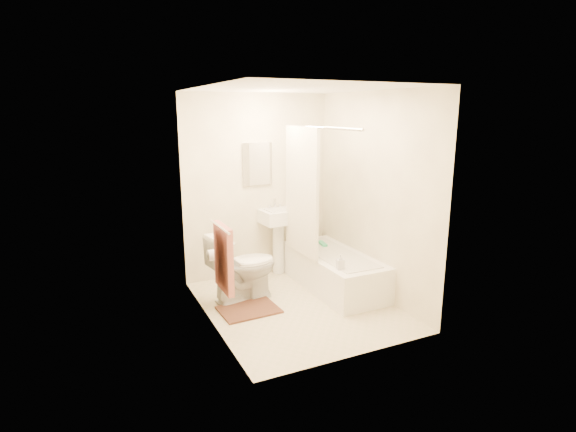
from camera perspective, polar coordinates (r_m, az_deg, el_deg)
name	(u,v)px	position (r m, az deg, el deg)	size (l,w,h in m)	color
floor	(297,305)	(5.25, 1.19, -11.27)	(2.40, 2.40, 0.00)	beige
ceiling	(298,88)	(4.78, 1.33, 15.92)	(2.40, 2.40, 0.00)	white
wall_back	(257,186)	(5.95, -3.92, 3.76)	(2.00, 0.02, 2.40)	beige
wall_left	(208,211)	(4.52, -10.15, 0.58)	(0.02, 2.40, 2.40)	beige
wall_right	(374,196)	(5.39, 10.83, 2.56)	(0.02, 2.40, 2.40)	beige
mirror	(257,164)	(5.89, -3.90, 6.61)	(0.40, 0.03, 0.55)	white
curtain_rod	(319,127)	(5.01, 3.91, 11.19)	(0.03, 0.03, 1.70)	silver
shower_curtain	(302,192)	(5.44, 1.73, 3.11)	(0.04, 0.80, 1.55)	silver
towel_bar	(219,226)	(4.32, -8.70, -1.31)	(0.02, 0.02, 0.60)	silver
towel	(224,258)	(4.42, -8.19, -5.29)	(0.06, 0.45, 0.66)	#CC7266
toilet_paper	(213,255)	(4.78, -9.48, -4.91)	(0.12, 0.12, 0.11)	white
toilet	(243,267)	(5.29, -5.71, -6.43)	(0.46, 0.81, 0.80)	white
sink	(279,239)	(6.08, -1.14, -2.91)	(0.50, 0.40, 0.97)	white
bathtub	(334,270)	(5.70, 5.81, -6.90)	(0.69, 1.57, 0.44)	white
bath_mat	(249,310)	(5.13, -4.98, -11.76)	(0.64, 0.48, 0.02)	#49251F
soap_bottle	(340,262)	(5.08, 6.66, -5.81)	(0.08, 0.08, 0.17)	white
scrub_brush	(322,244)	(5.95, 4.40, -3.56)	(0.06, 0.21, 0.04)	#37B87A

